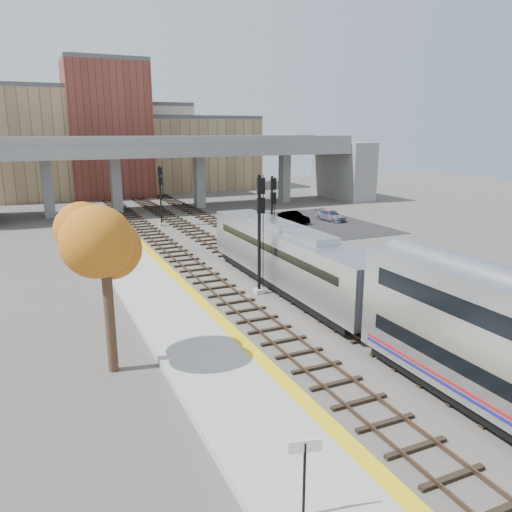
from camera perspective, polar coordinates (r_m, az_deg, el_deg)
name	(u,v)px	position (r m, az deg, el deg)	size (l,w,h in m)	color
ground	(344,336)	(26.39, 10.07, -9.00)	(160.00, 160.00, 0.00)	#47423D
platform	(211,359)	(23.28, -5.14, -11.63)	(4.50, 60.00, 0.35)	#9E9E99
yellow_strip	(249,348)	(23.83, -0.77, -10.46)	(0.70, 60.00, 0.01)	yellow
tracks	(259,271)	(37.07, 0.36, -1.78)	(10.70, 95.00, 0.25)	black
overpass	(184,165)	(67.69, -8.27, 10.30)	(54.00, 12.00, 9.50)	slate
buildings_far	(125,145)	(87.78, -14.74, 12.22)	(43.00, 21.00, 20.60)	tan
parking_lot	(307,224)	(56.38, 5.83, 3.66)	(14.00, 18.00, 0.04)	black
locomotive	(289,256)	(32.68, 3.74, -0.02)	(3.02, 19.05, 4.10)	#A8AAB2
signal_mast_near	(260,235)	(31.38, 0.42, 2.43)	(0.60, 0.64, 7.63)	#9E9E99
signal_mast_mid	(272,221)	(39.03, 1.84, 4.00)	(0.60, 0.64, 6.87)	#9E9E99
signal_mast_far	(161,198)	(55.48, -10.84, 6.58)	(0.60, 0.64, 6.54)	#9E9E99
station_sign	(305,462)	(14.00, 5.59, -22.41)	(0.88, 0.28, 2.27)	black
tree	(104,245)	(21.55, -16.96, 1.18)	(3.60, 3.60, 7.65)	#382619
car_a	(291,226)	(51.77, 4.01, 3.41)	(1.33, 3.31, 1.13)	#99999E
car_b	(294,217)	(56.61, 4.32, 4.43)	(1.38, 3.97, 1.31)	#99999E
car_c	(331,215)	(58.67, 8.54, 4.60)	(1.67, 4.10, 1.19)	#99999E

